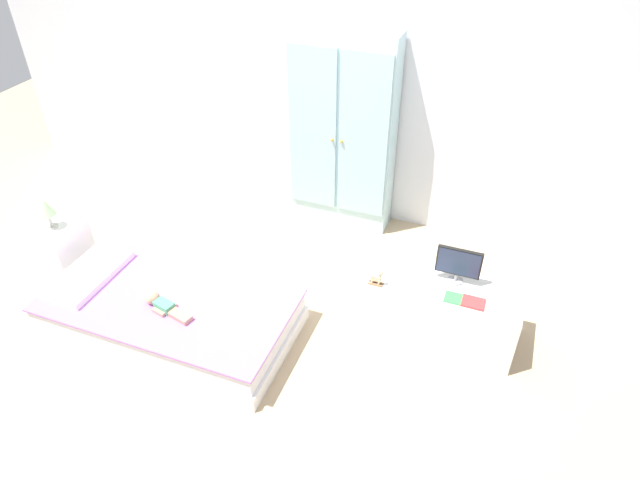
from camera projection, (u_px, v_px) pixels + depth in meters
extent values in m
cube|color=tan|center=(253.00, 316.00, 4.00)|extent=(10.00, 10.00, 0.02)
cube|color=silver|center=(330.00, 60.00, 4.38)|extent=(6.40, 0.05, 2.70)
cube|color=white|center=(173.00, 322.00, 3.86)|extent=(1.69, 0.87, 0.11)
cube|color=silver|center=(170.00, 309.00, 3.78)|extent=(1.65, 0.83, 0.15)
cube|color=#B270C6|center=(168.00, 300.00, 3.74)|extent=(1.68, 0.86, 0.02)
cube|color=white|center=(89.00, 274.00, 3.90)|extent=(0.32, 0.63, 0.05)
cube|color=#4CA375|center=(164.00, 306.00, 3.64)|extent=(0.15, 0.11, 0.06)
cube|color=tan|center=(182.00, 314.00, 3.59)|extent=(0.16, 0.07, 0.04)
cube|color=tan|center=(178.00, 318.00, 3.56)|extent=(0.16, 0.07, 0.04)
cube|color=tan|center=(171.00, 303.00, 3.68)|extent=(0.10, 0.05, 0.03)
cube|color=tan|center=(159.00, 312.00, 3.61)|extent=(0.10, 0.05, 0.03)
sphere|color=tan|center=(153.00, 298.00, 3.67)|extent=(0.09, 0.09, 0.09)
sphere|color=#E0C67F|center=(152.00, 297.00, 3.68)|extent=(0.10, 0.10, 0.10)
cube|color=white|center=(60.00, 250.00, 4.26)|extent=(0.36, 0.36, 0.43)
cylinder|color=#B7B2AD|center=(52.00, 227.00, 4.13)|extent=(0.09, 0.09, 0.01)
cylinder|color=#B7B2AD|center=(50.00, 220.00, 4.10)|extent=(0.02, 0.02, 0.10)
cone|color=#A8D699|center=(45.00, 207.00, 4.03)|extent=(0.12, 0.12, 0.13)
cube|color=silver|center=(343.00, 133.00, 4.51)|extent=(0.85, 0.25, 1.66)
cube|color=#9DC0C9|center=(313.00, 131.00, 4.45)|extent=(0.40, 0.02, 1.36)
cube|color=#9DC0C9|center=(363.00, 139.00, 4.32)|extent=(0.40, 0.02, 1.36)
sphere|color=gold|center=(332.00, 140.00, 4.41)|extent=(0.02, 0.02, 0.02)
sphere|color=gold|center=(341.00, 141.00, 4.38)|extent=(0.02, 0.02, 0.02)
cube|color=silver|center=(440.00, 310.00, 3.73)|extent=(1.01, 0.44, 0.43)
cylinder|color=#99999E|center=(455.00, 280.00, 3.64)|extent=(0.10, 0.10, 0.01)
cylinder|color=#99999E|center=(456.00, 277.00, 3.62)|extent=(0.02, 0.02, 0.05)
cube|color=black|center=(459.00, 262.00, 3.55)|extent=(0.29, 0.02, 0.20)
cube|color=#28334C|center=(459.00, 263.00, 3.54)|extent=(0.27, 0.01, 0.18)
cube|color=#8E6642|center=(376.00, 282.00, 3.63)|extent=(0.10, 0.01, 0.01)
cube|color=#8E6642|center=(375.00, 285.00, 3.61)|extent=(0.10, 0.01, 0.01)
cube|color=#D1B289|center=(376.00, 278.00, 3.59)|extent=(0.07, 0.03, 0.04)
cylinder|color=#D1B289|center=(379.00, 281.00, 3.61)|extent=(0.01, 0.01, 0.02)
cylinder|color=#D1B289|center=(379.00, 283.00, 3.59)|extent=(0.01, 0.01, 0.02)
cylinder|color=#D1B289|center=(373.00, 280.00, 3.62)|extent=(0.01, 0.01, 0.02)
cylinder|color=#D1B289|center=(372.00, 281.00, 3.60)|extent=(0.01, 0.01, 0.02)
cylinder|color=#D1B289|center=(380.00, 276.00, 3.56)|extent=(0.02, 0.02, 0.02)
sphere|color=#D1B289|center=(381.00, 273.00, 3.55)|extent=(0.03, 0.03, 0.03)
cube|color=#429E51|center=(453.00, 298.00, 3.50)|extent=(0.11, 0.11, 0.01)
cube|color=#CC3838|center=(473.00, 303.00, 3.47)|extent=(0.14, 0.11, 0.02)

